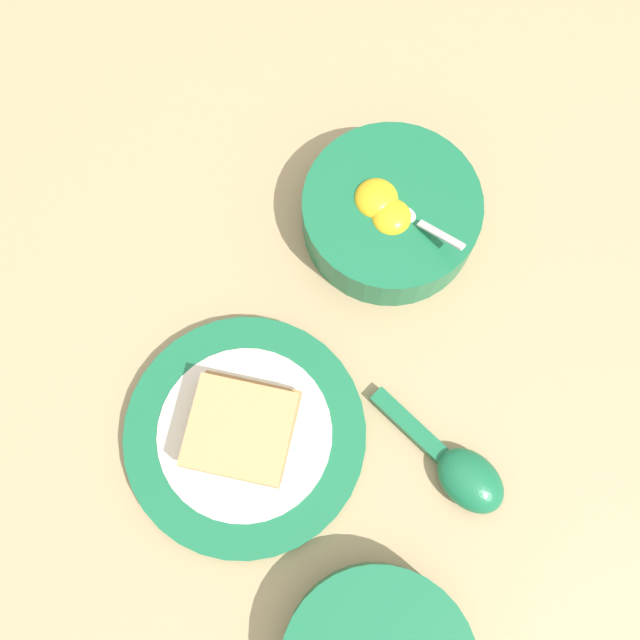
% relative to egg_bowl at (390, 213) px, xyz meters
% --- Properties ---
extents(ground_plane, '(3.00, 3.00, 0.00)m').
position_rel_egg_bowl_xyz_m(ground_plane, '(-0.21, 0.09, -0.03)').
color(ground_plane, tan).
extents(egg_bowl, '(0.18, 0.18, 0.08)m').
position_rel_egg_bowl_xyz_m(egg_bowl, '(0.00, 0.00, 0.00)').
color(egg_bowl, '#196B42').
rests_on(egg_bowl, ground_plane).
extents(toast_plate, '(0.23, 0.23, 0.02)m').
position_rel_egg_bowl_xyz_m(toast_plate, '(-0.04, 0.26, -0.02)').
color(toast_plate, '#196B42').
rests_on(toast_plate, ground_plane).
extents(toast_sandwich, '(0.12, 0.12, 0.03)m').
position_rel_egg_bowl_xyz_m(toast_sandwich, '(-0.03, 0.26, 0.00)').
color(toast_sandwich, tan).
rests_on(toast_sandwich, toast_plate).
extents(soup_spoon, '(0.16, 0.05, 0.03)m').
position_rel_egg_bowl_xyz_m(soup_spoon, '(-0.21, 0.15, -0.02)').
color(soup_spoon, '#196B42').
rests_on(soup_spoon, ground_plane).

